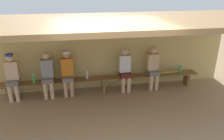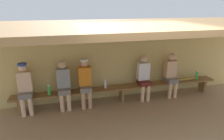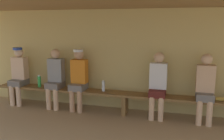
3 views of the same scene
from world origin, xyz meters
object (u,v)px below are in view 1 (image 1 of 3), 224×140
at_px(water_bottle_blue, 87,75).
at_px(player_middle, 48,73).
at_px(bench, 103,80).
at_px(water_bottle_clear, 34,79).
at_px(water_bottle_green, 180,69).
at_px(player_in_red, 68,71).
at_px(player_with_sunglasses, 12,75).
at_px(player_rightmost, 125,68).
at_px(player_in_blue, 153,66).
at_px(baseball_bat, 170,72).

bearing_deg(water_bottle_blue, player_middle, -178.79).
height_order(bench, water_bottle_clear, water_bottle_clear).
height_order(player_middle, water_bottle_clear, player_middle).
bearing_deg(player_middle, water_bottle_blue, 1.21).
xyz_separation_m(player_middle, water_bottle_green, (4.08, -0.03, -0.14)).
xyz_separation_m(player_in_red, player_middle, (-0.57, -0.00, -0.02)).
relative_size(player_middle, water_bottle_blue, 5.63).
xyz_separation_m(player_with_sunglasses, water_bottle_clear, (0.56, -0.04, -0.16)).
xyz_separation_m(player_in_red, water_bottle_blue, (0.56, 0.02, -0.17)).
height_order(player_in_red, player_rightmost, player_in_red).
relative_size(player_in_blue, water_bottle_clear, 4.87).
xyz_separation_m(player_with_sunglasses, water_bottle_blue, (2.08, 0.02, -0.17)).
distance_m(player_in_blue, baseball_bat, 0.63).
xyz_separation_m(player_middle, player_in_blue, (3.18, 0.00, 0.00)).
relative_size(player_middle, player_in_blue, 1.00).
xyz_separation_m(player_rightmost, baseball_bat, (1.47, -0.00, -0.24)).
bearing_deg(player_in_red, player_rightmost, -0.02).
xyz_separation_m(player_rightmost, water_bottle_clear, (-2.67, -0.04, -0.14)).
relative_size(player_in_blue, water_bottle_green, 4.82).
height_order(player_in_red, player_with_sunglasses, same).
distance_m(player_rightmost, water_bottle_green, 1.81).
relative_size(water_bottle_blue, water_bottle_green, 0.86).
bearing_deg(water_bottle_clear, player_in_red, 2.40).
height_order(player_with_sunglasses, water_bottle_clear, player_with_sunglasses).
height_order(player_middle, player_in_blue, same).
height_order(water_bottle_green, baseball_bat, water_bottle_green).
bearing_deg(player_with_sunglasses, player_in_red, 0.00).
xyz_separation_m(player_with_sunglasses, water_bottle_green, (5.04, -0.03, -0.15)).
bearing_deg(player_with_sunglasses, baseball_bat, -0.04).
height_order(player_in_red, player_in_blue, player_in_red).
bearing_deg(player_with_sunglasses, player_middle, -0.03).
height_order(player_with_sunglasses, baseball_bat, player_with_sunglasses).
bearing_deg(player_in_red, water_bottle_green, -0.43).
xyz_separation_m(bench, water_bottle_clear, (-2.00, -0.04, 0.20)).
bearing_deg(water_bottle_blue, bench, -3.20).
distance_m(player_in_red, player_in_blue, 2.61).
bearing_deg(bench, player_in_blue, 0.11).
bearing_deg(baseball_bat, water_bottle_clear, 176.43).
distance_m(bench, player_in_blue, 1.60).
relative_size(player_in_red, player_rightmost, 1.01).
height_order(player_in_blue, water_bottle_green, player_in_blue).
bearing_deg(water_bottle_blue, player_rightmost, -1.19).
xyz_separation_m(player_in_red, water_bottle_clear, (-0.96, -0.04, -0.16)).
distance_m(player_in_red, water_bottle_clear, 0.97).
relative_size(player_in_red, water_bottle_clear, 4.91).
relative_size(player_with_sunglasses, water_bottle_blue, 5.67).
bearing_deg(water_bottle_green, water_bottle_blue, 179.04).
height_order(player_rightmost, baseball_bat, player_rightmost).
relative_size(water_bottle_blue, baseball_bat, 0.31).
bearing_deg(player_with_sunglasses, player_in_blue, -0.01).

